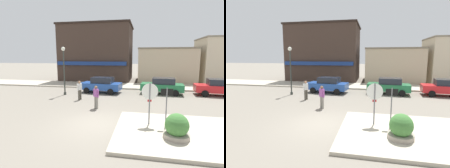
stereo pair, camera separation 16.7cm
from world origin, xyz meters
TOP-DOWN VIEW (x-y plane):
  - ground_plane at (0.00, 0.00)m, footprint 160.00×160.00m
  - sidewalk_corner at (4.28, -0.47)m, footprint 6.40×4.80m
  - kerb_far at (0.00, 12.32)m, footprint 80.00×4.00m
  - stop_sign at (2.69, 0.15)m, footprint 0.82×0.08m
  - one_way_sign at (3.52, 0.08)m, footprint 0.60×0.07m
  - planter at (3.82, -1.22)m, footprint 1.10×1.10m
  - lamp_post at (-5.02, 6.59)m, footprint 0.36×0.36m
  - parked_car_nearest at (-1.83, 8.22)m, footprint 4.16×2.20m
  - parked_car_second at (4.14, 8.73)m, footprint 4.16×2.19m
  - parked_car_third at (9.18, 8.77)m, footprint 4.13×2.15m
  - pedestrian_crossing_near at (-0.87, 2.81)m, footprint 0.49×0.41m
  - pedestrian_crossing_far at (-2.90, 4.95)m, footprint 0.34×0.54m
  - building_corner_shop at (-4.76, 17.87)m, footprint 10.43×7.57m
  - building_storefront_left_near at (5.35, 18.68)m, footprint 7.79×7.86m
  - building_storefront_left_mid at (12.57, 17.86)m, footprint 5.54×6.17m

SIDE VIEW (x-z plane):
  - ground_plane at x=0.00m, z-range 0.00..0.00m
  - sidewalk_corner at x=4.28m, z-range 0.00..0.15m
  - kerb_far at x=0.00m, z-range 0.00..0.15m
  - planter at x=3.82m, z-range -0.05..1.17m
  - parked_car_nearest at x=-1.83m, z-range 0.03..1.59m
  - parked_car_second at x=4.14m, z-range 0.03..1.59m
  - parked_car_third at x=9.18m, z-range 0.03..1.59m
  - pedestrian_crossing_near at x=-0.87m, z-range 0.06..1.67m
  - pedestrian_crossing_far at x=-2.90m, z-range 0.06..1.67m
  - one_way_sign at x=3.52m, z-range 0.28..2.38m
  - stop_sign at x=2.69m, z-range 0.37..2.67m
  - building_storefront_left_near at x=5.35m, z-range 0.00..4.79m
  - lamp_post at x=-5.02m, z-range 0.69..5.23m
  - building_storefront_left_mid at x=12.57m, z-range 0.00..6.15m
  - building_corner_shop at x=-4.76m, z-range 0.00..8.25m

